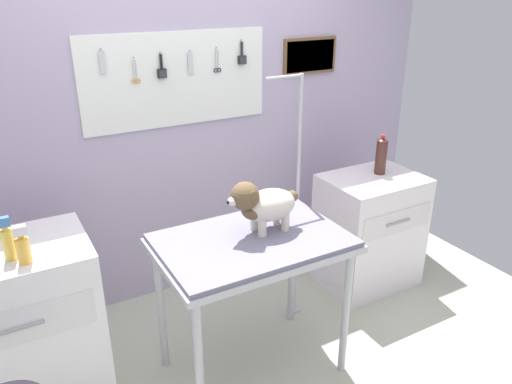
# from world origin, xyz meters

# --- Properties ---
(rear_wall_panel) EXTENTS (4.00, 0.11, 2.30)m
(rear_wall_panel) POSITION_xyz_m (0.01, 1.28, 1.16)
(rear_wall_panel) COLOR #B1A2C0
(rear_wall_panel) RESTS_ON ground
(grooming_table) EXTENTS (1.01, 0.67, 0.87)m
(grooming_table) POSITION_xyz_m (-0.03, 0.23, 0.78)
(grooming_table) COLOR #B7B7BC
(grooming_table) RESTS_ON ground
(grooming_arm) EXTENTS (0.30, 0.11, 1.63)m
(grooming_arm) POSITION_xyz_m (0.49, 0.58, 0.76)
(grooming_arm) COLOR #B7B7BC
(grooming_arm) RESTS_ON ground
(dog) EXTENTS (0.43, 0.20, 0.31)m
(dog) POSITION_xyz_m (0.06, 0.27, 1.03)
(dog) COLOR silver
(dog) RESTS_ON grooming_table
(counter_left) EXTENTS (0.80, 0.58, 0.92)m
(counter_left) POSITION_xyz_m (-1.19, 0.61, 0.46)
(counter_left) COLOR white
(counter_left) RESTS_ON ground
(cabinet_right) EXTENTS (0.68, 0.54, 0.84)m
(cabinet_right) POSITION_xyz_m (1.17, 0.62, 0.42)
(cabinet_right) COLOR white
(cabinet_right) RESTS_ON ground
(spray_bottle_short) EXTENTS (0.06, 0.06, 0.19)m
(spray_bottle_short) POSITION_xyz_m (-1.10, 0.44, 1.00)
(spray_bottle_short) COLOR gold
(spray_bottle_short) RESTS_ON counter_left
(spray_bottle_tall) EXTENTS (0.05, 0.05, 0.21)m
(spray_bottle_tall) POSITION_xyz_m (-1.15, 0.51, 1.01)
(spray_bottle_tall) COLOR gold
(spray_bottle_tall) RESTS_ON counter_left
(soda_bottle) EXTENTS (0.08, 0.08, 0.29)m
(soda_bottle) POSITION_xyz_m (1.26, 0.66, 0.98)
(soda_bottle) COLOR #482621
(soda_bottle) RESTS_ON cabinet_right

